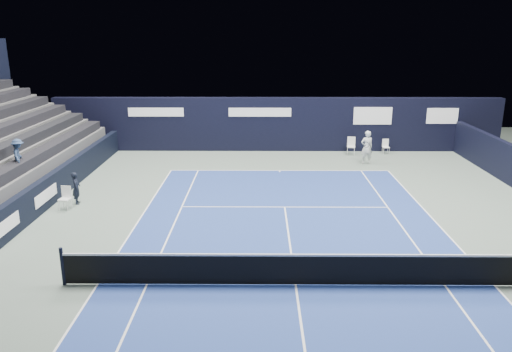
# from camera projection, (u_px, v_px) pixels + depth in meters

# --- Properties ---
(ground) EXTENTS (48.00, 48.00, 0.00)m
(ground) POSITION_uv_depth(u_px,v_px,m) (291.00, 254.00, 15.68)
(ground) COLOR #586960
(ground) RESTS_ON ground
(court_surface) EXTENTS (10.97, 23.77, 0.01)m
(court_surface) POSITION_uv_depth(u_px,v_px,m) (296.00, 285.00, 13.75)
(court_surface) COLOR navy
(court_surface) RESTS_ON ground
(folding_chair_back_a) EXTENTS (0.52, 0.54, 1.02)m
(folding_chair_back_a) POSITION_uv_depth(u_px,v_px,m) (351.00, 143.00, 28.39)
(folding_chair_back_a) COLOR silver
(folding_chair_back_a) RESTS_ON ground
(folding_chair_back_b) EXTENTS (0.38, 0.37, 0.84)m
(folding_chair_back_b) POSITION_uv_depth(u_px,v_px,m) (386.00, 145.00, 28.62)
(folding_chair_back_b) COLOR white
(folding_chair_back_b) RESTS_ON ground
(line_judge_chair) EXTENTS (0.46, 0.45, 0.92)m
(line_judge_chair) POSITION_uv_depth(u_px,v_px,m) (65.00, 196.00, 19.59)
(line_judge_chair) COLOR white
(line_judge_chair) RESTS_ON ground
(line_judge) EXTENTS (0.43, 0.55, 1.32)m
(line_judge) POSITION_uv_depth(u_px,v_px,m) (76.00, 188.00, 20.17)
(line_judge) COLOR black
(line_judge) RESTS_ON ground
(court_markings) EXTENTS (11.03, 23.83, 0.00)m
(court_markings) POSITION_uv_depth(u_px,v_px,m) (296.00, 285.00, 13.75)
(court_markings) COLOR white
(court_markings) RESTS_ON court_surface
(tennis_net) EXTENTS (12.90, 0.10, 1.10)m
(tennis_net) POSITION_uv_depth(u_px,v_px,m) (296.00, 269.00, 13.61)
(tennis_net) COLOR black
(tennis_net) RESTS_ON ground
(back_sponsor_wall) EXTENTS (26.00, 0.63, 3.10)m
(back_sponsor_wall) POSITION_uv_depth(u_px,v_px,m) (277.00, 124.00, 29.18)
(back_sponsor_wall) COLOR black
(back_sponsor_wall) RESTS_ON ground
(side_barrier_left) EXTENTS (0.33, 22.00, 1.20)m
(side_barrier_left) POSITION_uv_depth(u_px,v_px,m) (42.00, 196.00, 19.40)
(side_barrier_left) COLOR black
(side_barrier_left) RESTS_ON ground
(tennis_player) EXTENTS (0.72, 0.89, 1.78)m
(tennis_player) POSITION_uv_depth(u_px,v_px,m) (367.00, 147.00, 26.29)
(tennis_player) COLOR silver
(tennis_player) RESTS_ON ground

